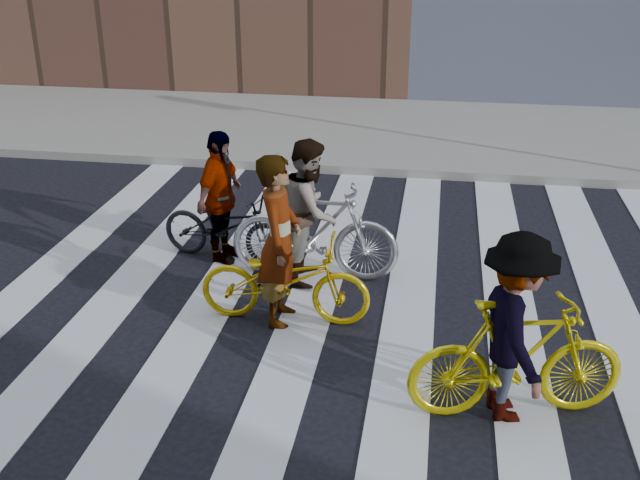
% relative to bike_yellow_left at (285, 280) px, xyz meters
% --- Properties ---
extents(ground, '(100.00, 100.00, 0.00)m').
position_rel_bike_yellow_left_xyz_m(ground, '(0.75, -0.12, -0.47)').
color(ground, black).
rests_on(ground, ground).
extents(sidewalk_far, '(100.00, 5.00, 0.15)m').
position_rel_bike_yellow_left_xyz_m(sidewalk_far, '(0.75, 7.38, -0.40)').
color(sidewalk_far, gray).
rests_on(sidewalk_far, ground).
extents(zebra_crosswalk, '(8.25, 10.00, 0.01)m').
position_rel_bike_yellow_left_xyz_m(zebra_crosswalk, '(0.75, -0.12, -0.47)').
color(zebra_crosswalk, silver).
rests_on(zebra_crosswalk, ground).
extents(bike_yellow_left, '(1.82, 0.66, 0.95)m').
position_rel_bike_yellow_left_xyz_m(bike_yellow_left, '(0.00, 0.00, 0.00)').
color(bike_yellow_left, '#C8A30B').
rests_on(bike_yellow_left, ground).
extents(bike_silver_mid, '(1.99, 0.57, 1.19)m').
position_rel_bike_yellow_left_xyz_m(bike_silver_mid, '(0.14, 1.06, 0.12)').
color(bike_silver_mid, '#B4B5BF').
rests_on(bike_silver_mid, ground).
extents(bike_yellow_right, '(1.94, 0.94, 1.12)m').
position_rel_bike_yellow_left_xyz_m(bike_yellow_right, '(2.28, -1.29, 0.09)').
color(bike_yellow_right, '#CFBF0B').
rests_on(bike_yellow_right, ground).
extents(bike_dark_rear, '(1.81, 0.95, 0.91)m').
position_rel_bike_yellow_left_xyz_m(bike_dark_rear, '(-1.04, 1.38, -0.02)').
color(bike_dark_rear, black).
rests_on(bike_dark_rear, ground).
extents(rider_left, '(0.45, 0.68, 1.85)m').
position_rel_bike_yellow_left_xyz_m(rider_left, '(-0.05, 0.00, 0.45)').
color(rider_left, slate).
rests_on(rider_left, ground).
extents(rider_mid, '(0.65, 0.83, 1.71)m').
position_rel_bike_yellow_left_xyz_m(rider_mid, '(0.09, 1.06, 0.38)').
color(rider_mid, slate).
rests_on(rider_mid, ground).
extents(rider_right, '(0.86, 1.21, 1.70)m').
position_rel_bike_yellow_left_xyz_m(rider_right, '(2.23, -1.29, 0.38)').
color(rider_right, slate).
rests_on(rider_right, ground).
extents(rider_rear, '(0.60, 1.04, 1.66)m').
position_rel_bike_yellow_left_xyz_m(rider_rear, '(-1.09, 1.38, 0.36)').
color(rider_rear, slate).
rests_on(rider_rear, ground).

